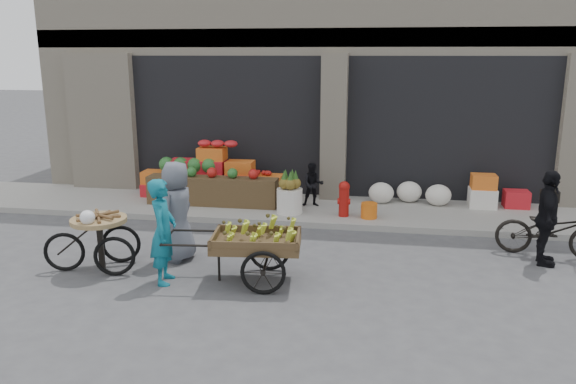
% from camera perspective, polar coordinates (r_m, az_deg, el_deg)
% --- Properties ---
extents(ground, '(80.00, 80.00, 0.00)m').
position_cam_1_polar(ground, '(7.99, 1.27, -10.25)').
color(ground, '#424244').
rests_on(ground, ground).
extents(sidewalk, '(18.00, 2.20, 0.12)m').
position_cam_1_polar(sidewalk, '(11.81, 4.15, -1.90)').
color(sidewalk, gray).
rests_on(sidewalk, ground).
extents(building, '(14.00, 6.45, 7.00)m').
position_cam_1_polar(building, '(15.29, 5.84, 14.22)').
color(building, beige).
rests_on(building, ground).
extents(fruit_display, '(3.10, 1.12, 1.24)m').
position_cam_1_polar(fruit_display, '(12.40, -7.17, 1.70)').
color(fruit_display, red).
rests_on(fruit_display, sidewalk).
extents(pineapple_bin, '(0.52, 0.52, 0.50)m').
position_cam_1_polar(pineapple_bin, '(11.34, 0.16, -0.91)').
color(pineapple_bin, silver).
rests_on(pineapple_bin, sidewalk).
extents(fire_hydrant, '(0.22, 0.22, 0.71)m').
position_cam_1_polar(fire_hydrant, '(11.14, 5.71, -0.54)').
color(fire_hydrant, '#A5140F').
rests_on(fire_hydrant, sidewalk).
extents(orange_bucket, '(0.32, 0.32, 0.30)m').
position_cam_1_polar(orange_bucket, '(11.13, 8.23, -1.87)').
color(orange_bucket, orange).
rests_on(orange_bucket, sidewalk).
extents(right_bay_goods, '(3.35, 0.60, 0.70)m').
position_cam_1_polar(right_bay_goods, '(12.36, 16.61, -0.07)').
color(right_bay_goods, silver).
rests_on(right_bay_goods, sidewalk).
extents(seated_person, '(0.51, 0.43, 0.93)m').
position_cam_1_polar(seated_person, '(11.81, 2.55, 0.76)').
color(seated_person, black).
rests_on(seated_person, sidewalk).
extents(banana_cart, '(2.24, 1.10, 0.90)m').
position_cam_1_polar(banana_cart, '(8.17, -3.56, -4.79)').
color(banana_cart, brown).
rests_on(banana_cart, ground).
extents(vendor_woman, '(0.46, 0.62, 1.55)m').
position_cam_1_polar(vendor_woman, '(8.30, -12.57, -3.94)').
color(vendor_woman, '#106A80').
rests_on(vendor_woman, ground).
extents(tricycle_cart, '(1.46, 1.04, 0.95)m').
position_cam_1_polar(tricycle_cart, '(9.10, -18.61, -4.15)').
color(tricycle_cart, '#9E7F51').
rests_on(tricycle_cart, ground).
extents(vendor_grey, '(0.67, 0.88, 1.63)m').
position_cam_1_polar(vendor_grey, '(9.15, -11.21, -1.95)').
color(vendor_grey, slate).
rests_on(vendor_grey, ground).
extents(bicycle, '(1.79, 0.89, 0.90)m').
position_cam_1_polar(bicycle, '(10.18, 25.17, -3.53)').
color(bicycle, black).
rests_on(bicycle, ground).
extents(cyclist, '(0.52, 0.95, 1.53)m').
position_cam_1_polar(cyclist, '(9.68, 24.83, -2.43)').
color(cyclist, black).
rests_on(cyclist, ground).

